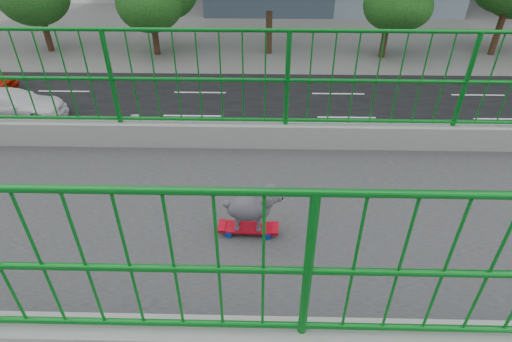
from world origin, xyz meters
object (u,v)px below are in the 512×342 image
object	(u,v)px
poodle	(251,207)
car_6	(179,183)
car_2	(120,139)
car_7	(187,138)
skateboard	(248,228)
car_5	(427,248)
car_1	(317,182)
car_3	(14,105)

from	to	relation	value
poodle	car_6	size ratio (longest dim) A/B	0.11
car_2	car_7	distance (m)	3.00
skateboard	car_5	world-z (taller)	skateboard
poodle	car_6	distance (m)	11.91
skateboard	car_5	bearing A→B (deg)	142.83
car_2	car_7	xyz separation A→B (m)	(0.00, 3.00, 0.06)
poodle	car_7	world-z (taller)	poodle
car_1	car_5	world-z (taller)	car_1
car_6	car_3	bearing A→B (deg)	-123.84
car_3	car_6	size ratio (longest dim) A/B	1.08
skateboard	car_5	distance (m)	10.26
skateboard	car_3	bearing A→B (deg)	-138.97
car_3	car_7	xyz separation A→B (m)	(3.20, 9.37, 0.01)
skateboard	car_5	xyz separation A→B (m)	(-6.19, 5.13, -6.37)
car_1	car_3	distance (m)	16.01
car_2	car_6	size ratio (longest dim) A/B	1.06
car_7	car_3	bearing A→B (deg)	71.13
car_1	car_3	xyz separation A→B (m)	(-6.40, -14.68, -0.06)
poodle	car_1	distance (m)	11.61
car_5	car_7	bearing A→B (deg)	-127.49
car_6	car_7	size ratio (longest dim) A/B	0.91
skateboard	car_6	distance (m)	11.76
car_5	car_7	xyz separation A→B (m)	(-6.40, -8.34, 0.06)
skateboard	car_6	size ratio (longest dim) A/B	0.12
poodle	car_6	bearing A→B (deg)	-159.47
car_2	car_7	bearing A→B (deg)	-90.00
car_7	poodle	bearing A→B (deg)	-165.57
poodle	car_1	xyz separation A→B (m)	(-9.39, 2.07, -6.51)
car_1	car_6	world-z (taller)	car_1
car_2	car_5	bearing A→B (deg)	-119.44
car_2	car_1	bearing A→B (deg)	-111.05
car_3	car_5	bearing A→B (deg)	-118.46
skateboard	car_3	size ratio (longest dim) A/B	0.11
car_5	skateboard	bearing A→B (deg)	-39.66
car_3	car_7	bearing A→B (deg)	-108.87
car_1	poodle	bearing A→B (deg)	-12.46
poodle	car_2	distance (m)	15.53
poodle	car_2	xyz separation A→B (m)	(-12.59, -6.24, -6.62)
skateboard	car_1	size ratio (longest dim) A/B	0.11
poodle	car_7	distance (m)	14.56
car_1	car_6	distance (m)	5.14
car_7	skateboard	bearing A→B (deg)	-165.69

